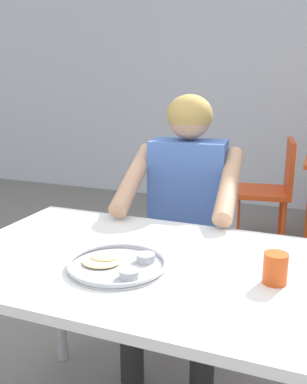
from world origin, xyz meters
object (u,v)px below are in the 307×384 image
Objects in this scene: thali_tray at (118,264)px; chair_red_left at (272,185)px; diner_foreground at (184,204)px; drinking_cup at (275,267)px; chair_foreground at (193,233)px; table_foreground at (147,281)px.

chair_red_left is (0.22, 2.18, -0.24)m from thali_tray.
diner_foreground is (-0.02, 0.70, -0.01)m from thali_tray.
drinking_cup is 0.10× the size of chair_red_left.
thali_tray is 0.36× the size of chair_red_left.
chair_foreground is 1.02× the size of chair_red_left.
chair_red_left reaches higher than drinking_cup.
chair_foreground is (-0.03, 0.93, -0.23)m from thali_tray.
chair_red_left is at bearing 84.34° from thali_tray.
table_foreground is 1.03× the size of diner_foreground.
diner_foreground is at bearing -98.93° from chair_red_left.
chair_red_left reaches higher than thali_tray.
diner_foreground is at bearing 126.15° from drinking_cup.
table_foreground is 1.47× the size of chair_red_left.
thali_tray is 0.35× the size of chair_foreground.
thali_tray is 3.45× the size of drinking_cup.
diner_foreground reaches higher than table_foreground.
table_foreground is 1.45× the size of chair_foreground.
table_foreground is 4.11× the size of thali_tray.
drinking_cup is at bearing -60.75° from chair_foreground.
chair_red_left is at bearing 78.70° from chair_foreground.
drinking_cup is 0.10× the size of chair_foreground.
diner_foreground is 1.52m from chair_red_left.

